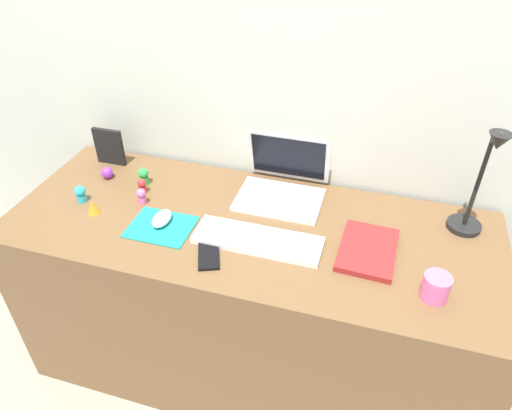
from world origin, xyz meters
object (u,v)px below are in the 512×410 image
object	(u,v)px
laptop	(283,180)
mouse	(162,219)
toy_figurine_orange	(93,207)
coffee_mug	(436,287)
toy_figurine_green	(144,176)
picture_frame	(109,147)
toy_figurine_red	(142,185)
cell_phone	(209,255)
toy_figurine_pink	(141,196)
keyboard	(258,240)
desk_lamp	(479,186)
toy_figurine_purple	(107,173)
toy_figurine_cyan	(81,193)
notebook_pad	(368,250)

from	to	relation	value
laptop	mouse	xyz separation A→B (m)	(-0.34, -0.29, -0.03)
toy_figurine_orange	laptop	bearing A→B (deg)	27.03
coffee_mug	toy_figurine_orange	distance (m)	1.12
toy_figurine_green	picture_frame	bearing A→B (deg)	153.53
toy_figurine_red	cell_phone	bearing A→B (deg)	-35.52
toy_figurine_pink	keyboard	bearing A→B (deg)	-10.95
desk_lamp	toy_figurine_orange	bearing A→B (deg)	-168.48
toy_figurine_green	toy_figurine_pink	xyz separation A→B (m)	(0.05, -0.12, -0.00)
laptop	toy_figurine_purple	world-z (taller)	laptop
cell_phone	toy_figurine_orange	xyz separation A→B (m)	(-0.46, 0.09, 0.02)
coffee_mug	toy_figurine_pink	distance (m)	1.00
toy_figurine_orange	toy_figurine_cyan	distance (m)	0.09
toy_figurine_pink	coffee_mug	bearing A→B (deg)	-9.65
toy_figurine_cyan	coffee_mug	bearing A→B (deg)	-5.65
mouse	desk_lamp	size ratio (longest dim) A/B	0.25
desk_lamp	toy_figurine_purple	size ratio (longest dim) A/B	8.29
laptop	picture_frame	size ratio (longest dim) A/B	2.00
mouse	toy_figurine_green	bearing A→B (deg)	130.19
picture_frame	toy_figurine_red	world-z (taller)	picture_frame
cell_phone	toy_figurine_purple	distance (m)	0.61
picture_frame	toy_figurine_red	distance (m)	0.27
notebook_pad	toy_figurine_red	bearing A→B (deg)	175.85
toy_figurine_orange	toy_figurine_red	distance (m)	0.19
notebook_pad	toy_figurine_purple	world-z (taller)	toy_figurine_purple
keyboard	coffee_mug	bearing A→B (deg)	-8.53
toy_figurine_purple	mouse	bearing A→B (deg)	-31.20
mouse	desk_lamp	distance (m)	1.01
mouse	toy_figurine_red	distance (m)	0.21
toy_figurine_purple	toy_figurine_green	world-z (taller)	toy_figurine_green
notebook_pad	toy_figurine_orange	bearing A→B (deg)	-173.50
toy_figurine_cyan	toy_figurine_green	size ratio (longest dim) A/B	0.94
cell_phone	toy_figurine_pink	xyz separation A→B (m)	(-0.33, 0.19, 0.03)
picture_frame	toy_figurine_red	size ratio (longest dim) A/B	2.71
mouse	desk_lamp	world-z (taller)	desk_lamp
notebook_pad	toy_figurine_green	distance (m)	0.86
cell_phone	coffee_mug	distance (m)	0.66
laptop	toy_figurine_orange	xyz separation A→B (m)	(-0.60, -0.30, -0.03)
desk_lamp	notebook_pad	size ratio (longest dim) A/B	1.63
toy_figurine_red	toy_figurine_pink	bearing A→B (deg)	-63.77
cell_phone	toy_figurine_red	distance (m)	0.44
cell_phone	toy_figurine_purple	xyz separation A→B (m)	(-0.53, 0.30, 0.02)
desk_lamp	toy_figurine_red	xyz separation A→B (m)	(-1.12, -0.09, -0.16)
toy_figurine_orange	keyboard	bearing A→B (deg)	0.97
picture_frame	toy_figurine_green	bearing A→B (deg)	-26.47
mouse	cell_phone	bearing A→B (deg)	-27.26
notebook_pad	picture_frame	world-z (taller)	picture_frame
keyboard	mouse	bearing A→B (deg)	179.54
laptop	toy_figurine_green	bearing A→B (deg)	-170.03
toy_figurine_orange	notebook_pad	bearing A→B (deg)	3.98
desk_lamp	toy_figurine_orange	size ratio (longest dim) A/B	7.84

